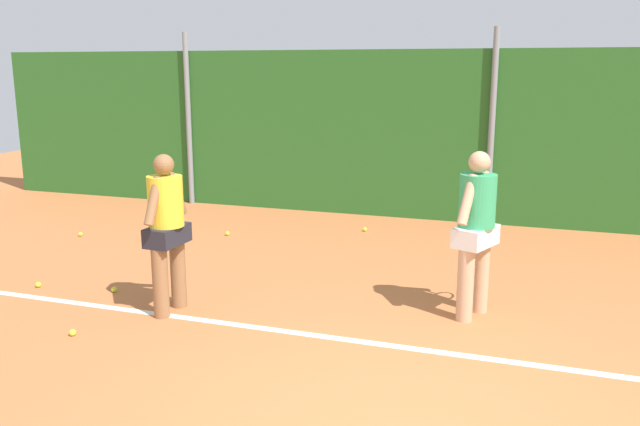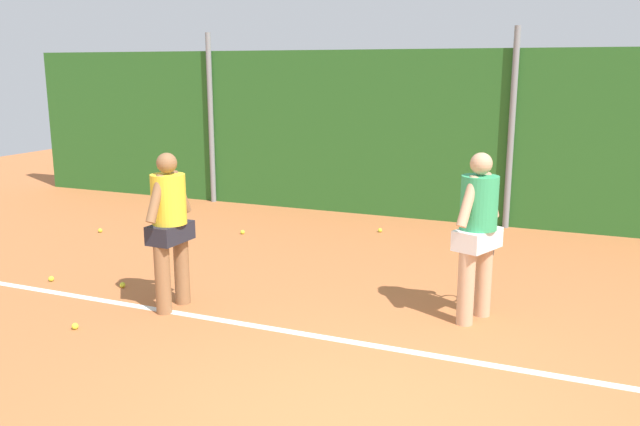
# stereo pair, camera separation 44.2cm
# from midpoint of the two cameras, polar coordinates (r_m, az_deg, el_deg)

# --- Properties ---
(ground_plane) EXTENTS (29.43, 29.43, 0.00)m
(ground_plane) POSITION_cam_midpoint_polar(r_m,az_deg,el_deg) (6.69, 12.43, -10.27)
(ground_plane) COLOR #B76638
(hedge_fence_backdrop) EXTENTS (19.13, 0.25, 2.85)m
(hedge_fence_backdrop) POSITION_cam_midpoint_polar(r_m,az_deg,el_deg) (11.15, 17.40, 6.12)
(hedge_fence_backdrop) COLOR #286023
(hedge_fence_backdrop) RESTS_ON ground_plane
(fence_post_left) EXTENTS (0.10, 0.10, 3.18)m
(fence_post_left) POSITION_cam_midpoint_polar(r_m,az_deg,el_deg) (12.71, -8.44, 8.03)
(fence_post_left) COLOR gray
(fence_post_left) RESTS_ON ground_plane
(fence_post_center) EXTENTS (0.10, 0.10, 3.18)m
(fence_post_center) POSITION_cam_midpoint_polar(r_m,az_deg,el_deg) (10.96, 17.37, 6.89)
(fence_post_center) COLOR gray
(fence_post_center) RESTS_ON ground_plane
(court_baseline_paint) EXTENTS (13.98, 0.10, 0.01)m
(court_baseline_paint) POSITION_cam_midpoint_polar(r_m,az_deg,el_deg) (6.23, 11.56, -11.97)
(court_baseline_paint) COLOR white
(court_baseline_paint) RESTS_ON ground_plane
(player_foreground_near) EXTENTS (0.36, 0.71, 1.69)m
(player_foreground_near) POSITION_cam_midpoint_polar(r_m,az_deg,el_deg) (7.08, -11.15, -0.83)
(player_foreground_near) COLOR #8C603D
(player_foreground_near) RESTS_ON ground_plane
(player_midcourt) EXTENTS (0.46, 0.78, 1.74)m
(player_midcourt) POSITION_cam_midpoint_polar(r_m,az_deg,el_deg) (6.86, 15.32, -1.29)
(player_midcourt) COLOR tan
(player_midcourt) RESTS_ON ground_plane
(tennis_ball_2) EXTENTS (0.07, 0.07, 0.07)m
(tennis_ball_2) POSITION_cam_midpoint_polar(r_m,az_deg,el_deg) (10.89, -17.40, -1.46)
(tennis_ball_2) COLOR #CCDB33
(tennis_ball_2) RESTS_ON ground_plane
(tennis_ball_3) EXTENTS (0.07, 0.07, 0.07)m
(tennis_ball_3) POSITION_cam_midpoint_polar(r_m,az_deg,el_deg) (10.34, -5.51, -1.67)
(tennis_ball_3) COLOR #CCDB33
(tennis_ball_3) RESTS_ON ground_plane
(tennis_ball_4) EXTENTS (0.07, 0.07, 0.07)m
(tennis_ball_4) POSITION_cam_midpoint_polar(r_m,az_deg,el_deg) (8.12, -15.24, -6.05)
(tennis_ball_4) COLOR #CCDB33
(tennis_ball_4) RESTS_ON ground_plane
(tennis_ball_5) EXTENTS (0.07, 0.07, 0.07)m
(tennis_ball_5) POSITION_cam_midpoint_polar(r_m,az_deg,el_deg) (8.62, -20.90, -5.36)
(tennis_ball_5) COLOR #CCDB33
(tennis_ball_5) RESTS_ON ground_plane
(tennis_ball_7) EXTENTS (0.07, 0.07, 0.07)m
(tennis_ball_7) POSITION_cam_midpoint_polar(r_m,az_deg,el_deg) (7.01, -18.75, -9.29)
(tennis_ball_7) COLOR #CCDB33
(tennis_ball_7) RESTS_ON ground_plane
(tennis_ball_8) EXTENTS (0.07, 0.07, 0.07)m
(tennis_ball_8) POSITION_cam_midpoint_polar(r_m,az_deg,el_deg) (10.47, 6.43, -1.50)
(tennis_ball_8) COLOR #CCDB33
(tennis_ball_8) RESTS_ON ground_plane
(tennis_ball_9) EXTENTS (0.07, 0.07, 0.07)m
(tennis_ball_9) POSITION_cam_midpoint_polar(r_m,az_deg,el_deg) (10.51, -11.81, -1.65)
(tennis_ball_9) COLOR #CCDB33
(tennis_ball_9) RESTS_ON ground_plane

